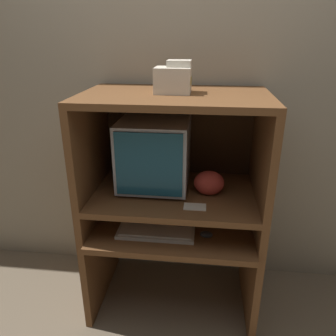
% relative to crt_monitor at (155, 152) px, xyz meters
% --- Properties ---
extents(ground_plane, '(12.00, 12.00, 0.00)m').
position_rel_crt_monitor_xyz_m(ground_plane, '(0.13, -0.39, -1.02)').
color(ground_plane, '#756651').
extents(wall_back, '(6.00, 0.06, 2.60)m').
position_rel_crt_monitor_xyz_m(wall_back, '(0.13, 0.31, 0.28)').
color(wall_back, gray).
rests_on(wall_back, ground_plane).
extents(desk_base, '(1.02, 0.68, 0.61)m').
position_rel_crt_monitor_xyz_m(desk_base, '(0.13, -0.12, -0.64)').
color(desk_base, brown).
rests_on(desk_base, ground_plane).
extents(desk_monitor_shelf, '(1.02, 0.64, 0.20)m').
position_rel_crt_monitor_xyz_m(desk_monitor_shelf, '(0.13, -0.07, -0.26)').
color(desk_monitor_shelf, brown).
rests_on(desk_monitor_shelf, desk_base).
extents(hutch_upper, '(1.02, 0.64, 0.58)m').
position_rel_crt_monitor_xyz_m(hutch_upper, '(0.13, -0.04, 0.18)').
color(hutch_upper, brown).
rests_on(hutch_upper, desk_monitor_shelf).
extents(crt_monitor, '(0.40, 0.44, 0.42)m').
position_rel_crt_monitor_xyz_m(crt_monitor, '(0.00, 0.00, 0.00)').
color(crt_monitor, '#B2B2B7').
rests_on(crt_monitor, desk_monitor_shelf).
extents(keyboard, '(0.45, 0.17, 0.03)m').
position_rel_crt_monitor_xyz_m(keyboard, '(0.04, -0.23, -0.41)').
color(keyboard, beige).
rests_on(keyboard, desk_base).
extents(mouse, '(0.07, 0.05, 0.03)m').
position_rel_crt_monitor_xyz_m(mouse, '(0.33, -0.23, -0.40)').
color(mouse, '#28282B').
rests_on(mouse, desk_base).
extents(snack_bag, '(0.18, 0.13, 0.14)m').
position_rel_crt_monitor_xyz_m(snack_bag, '(0.33, -0.09, -0.14)').
color(snack_bag, '#BC382D').
rests_on(snack_bag, desk_monitor_shelf).
extents(book_stack, '(0.15, 0.12, 0.17)m').
position_rel_crt_monitor_xyz_m(book_stack, '(0.14, -0.02, 0.45)').
color(book_stack, '#4C4C51').
rests_on(book_stack, hutch_upper).
extents(paper_card, '(0.12, 0.08, 0.00)m').
position_rel_crt_monitor_xyz_m(paper_card, '(0.26, -0.25, -0.21)').
color(paper_card, beige).
rests_on(paper_card, desk_monitor_shelf).
extents(storage_box, '(0.19, 0.16, 0.13)m').
position_rel_crt_monitor_xyz_m(storage_box, '(0.11, -0.05, 0.43)').
color(storage_box, beige).
rests_on(storage_box, hutch_upper).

